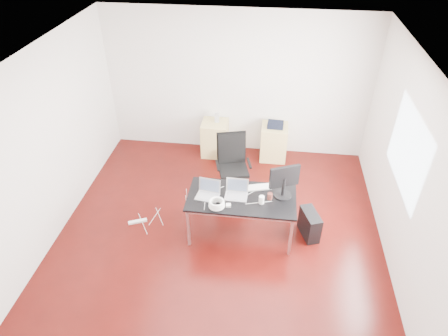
# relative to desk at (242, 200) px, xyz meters

# --- Properties ---
(room_shell) EXTENTS (5.00, 5.00, 5.00)m
(room_shell) POSITION_rel_desk_xyz_m (-0.29, -0.02, 0.73)
(room_shell) COLOR #370806
(room_shell) RESTS_ON ground
(desk) EXTENTS (1.60, 0.80, 0.73)m
(desk) POSITION_rel_desk_xyz_m (0.00, 0.00, 0.00)
(desk) COLOR black
(desk) RESTS_ON ground
(office_chair) EXTENTS (0.58, 0.60, 1.08)m
(office_chair) POSITION_rel_desk_xyz_m (-0.25, 1.06, -0.07)
(office_chair) COLOR black
(office_chair) RESTS_ON ground
(filing_cabinet_left) EXTENTS (0.50, 0.50, 0.70)m
(filing_cabinet_left) POSITION_rel_desk_xyz_m (-0.73, 2.21, -0.33)
(filing_cabinet_left) COLOR tan
(filing_cabinet_left) RESTS_ON ground
(filing_cabinet_right) EXTENTS (0.50, 0.50, 0.70)m
(filing_cabinet_right) POSITION_rel_desk_xyz_m (0.44, 2.21, -0.33)
(filing_cabinet_right) COLOR tan
(filing_cabinet_right) RESTS_ON ground
(pc_tower) EXTENTS (0.34, 0.49, 0.44)m
(pc_tower) POSITION_rel_desk_xyz_m (1.06, 0.10, -0.46)
(pc_tower) COLOR black
(pc_tower) RESTS_ON ground
(wastebasket) EXTENTS (0.30, 0.30, 0.28)m
(wastebasket) POSITION_rel_desk_xyz_m (-0.48, 1.86, -0.54)
(wastebasket) COLOR black
(wastebasket) RESTS_ON ground
(power_strip) EXTENTS (0.30, 0.18, 0.04)m
(power_strip) POSITION_rel_desk_xyz_m (-1.68, 0.02, -0.66)
(power_strip) COLOR white
(power_strip) RESTS_ON ground
(laptop_left) EXTENTS (0.36, 0.30, 0.23)m
(laptop_left) POSITION_rel_desk_xyz_m (-0.50, -0.02, 0.11)
(laptop_left) COLOR silver
(laptop_left) RESTS_ON desk
(laptop_right) EXTENTS (0.34, 0.26, 0.23)m
(laptop_right) POSITION_rel_desk_xyz_m (-0.08, 0.04, 0.11)
(laptop_right) COLOR silver
(laptop_right) RESTS_ON desk
(monitor) EXTENTS (0.43, 0.26, 0.51)m
(monitor) POSITION_rel_desk_xyz_m (0.60, 0.12, 0.34)
(monitor) COLOR black
(monitor) RESTS_ON desk
(keyboard) EXTENTS (0.46, 0.25, 0.02)m
(keyboard) POSITION_rel_desk_xyz_m (0.20, 0.24, 0.06)
(keyboard) COLOR white
(keyboard) RESTS_ON desk
(cup_white) EXTENTS (0.10, 0.10, 0.12)m
(cup_white) POSITION_rel_desk_xyz_m (0.29, -0.10, 0.11)
(cup_white) COLOR white
(cup_white) RESTS_ON desk
(cup_brown) EXTENTS (0.08, 0.08, 0.10)m
(cup_brown) POSITION_rel_desk_xyz_m (0.41, 0.01, 0.10)
(cup_brown) COLOR #53231C
(cup_brown) RESTS_ON desk
(cable_coil) EXTENTS (0.24, 0.24, 0.11)m
(cable_coil) POSITION_rel_desk_xyz_m (-0.34, -0.26, 0.11)
(cable_coil) COLOR white
(cable_coil) RESTS_ON desk
(power_adapter) EXTENTS (0.08, 0.08, 0.03)m
(power_adapter) POSITION_rel_desk_xyz_m (-0.17, -0.22, 0.07)
(power_adapter) COLOR white
(power_adapter) RESTS_ON desk
(speaker) EXTENTS (0.10, 0.09, 0.18)m
(speaker) POSITION_rel_desk_xyz_m (-0.69, 2.25, 0.11)
(speaker) COLOR #9E9E9E
(speaker) RESTS_ON filing_cabinet_left
(navy_garment) EXTENTS (0.31, 0.26, 0.09)m
(navy_garment) POSITION_rel_desk_xyz_m (0.45, 2.20, 0.07)
(navy_garment) COLOR black
(navy_garment) RESTS_ON filing_cabinet_right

